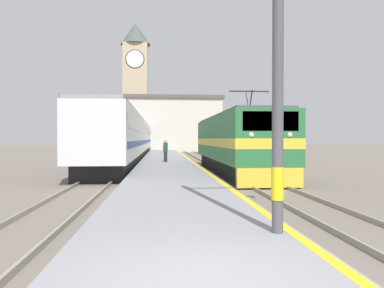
{
  "coord_description": "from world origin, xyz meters",
  "views": [
    {
      "loc": [
        -0.51,
        -4.48,
        2.09
      ],
      "look_at": [
        1.69,
        21.31,
        1.72
      ],
      "focal_mm": 35.0,
      "sensor_mm": 36.0,
      "label": 1
    }
  ],
  "objects_px": {
    "person_on_platform": "(166,150)",
    "clock_tower": "(136,82)",
    "locomotive_train": "(235,143)",
    "passenger_train": "(133,138)"
  },
  "relations": [
    {
      "from": "locomotive_train",
      "to": "clock_tower",
      "type": "relative_size",
      "value": 0.61
    },
    {
      "from": "person_on_platform",
      "to": "clock_tower",
      "type": "height_order",
      "value": "clock_tower"
    },
    {
      "from": "clock_tower",
      "to": "person_on_platform",
      "type": "bearing_deg",
      "value": -83.59
    },
    {
      "from": "locomotive_train",
      "to": "clock_tower",
      "type": "distance_m",
      "value": 52.84
    },
    {
      "from": "passenger_train",
      "to": "person_on_platform",
      "type": "height_order",
      "value": "passenger_train"
    },
    {
      "from": "locomotive_train",
      "to": "clock_tower",
      "type": "height_order",
      "value": "clock_tower"
    },
    {
      "from": "person_on_platform",
      "to": "clock_tower",
      "type": "relative_size",
      "value": 0.07
    },
    {
      "from": "locomotive_train",
      "to": "clock_tower",
      "type": "bearing_deg",
      "value": 100.22
    },
    {
      "from": "passenger_train",
      "to": "locomotive_train",
      "type": "bearing_deg",
      "value": -68.34
    },
    {
      "from": "person_on_platform",
      "to": "passenger_train",
      "type": "bearing_deg",
      "value": 104.22
    }
  ]
}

